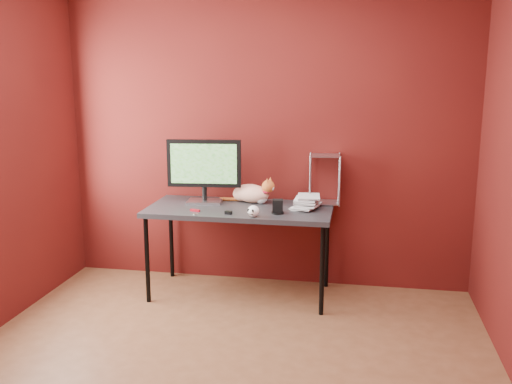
% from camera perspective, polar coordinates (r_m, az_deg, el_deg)
% --- Properties ---
extents(room, '(3.52, 3.52, 2.61)m').
position_cam_1_polar(room, '(3.19, -4.18, 4.85)').
color(room, brown).
rests_on(room, ground).
extents(desk, '(1.50, 0.70, 0.75)m').
position_cam_1_polar(desk, '(4.67, -1.62, -2.14)').
color(desk, black).
rests_on(desk, ground).
extents(monitor, '(0.62, 0.23, 0.54)m').
position_cam_1_polar(monitor, '(4.78, -5.21, 2.41)').
color(monitor, '#A5A5AA').
rests_on(monitor, desk).
extents(cat, '(0.48, 0.28, 0.23)m').
position_cam_1_polar(cat, '(4.82, -0.44, -0.11)').
color(cat, orange).
rests_on(cat, desk).
extents(skull_mug, '(0.09, 0.10, 0.09)m').
position_cam_1_polar(skull_mug, '(4.34, -0.26, -1.92)').
color(skull_mug, white).
rests_on(skull_mug, desk).
extents(speaker, '(0.10, 0.10, 0.11)m').
position_cam_1_polar(speaker, '(4.45, 2.18, -1.52)').
color(speaker, black).
rests_on(speaker, desk).
extents(book_stack, '(0.24, 0.28, 1.18)m').
position_cam_1_polar(book_stack, '(4.57, 4.17, 5.69)').
color(book_stack, beige).
rests_on(book_stack, desk).
extents(wire_rack, '(0.26, 0.22, 0.42)m').
position_cam_1_polar(wire_rack, '(4.78, 6.89, 1.29)').
color(wire_rack, '#A5A5AA').
rests_on(wire_rack, desk).
extents(pocket_knife, '(0.08, 0.04, 0.02)m').
position_cam_1_polar(pocket_knife, '(4.55, -6.12, -1.84)').
color(pocket_knife, '#A00C18').
rests_on(pocket_knife, desk).
extents(black_gadget, '(0.06, 0.04, 0.03)m').
position_cam_1_polar(black_gadget, '(4.44, -2.78, -2.07)').
color(black_gadget, black).
rests_on(black_gadget, desk).
extents(washer, '(0.04, 0.04, 0.00)m').
position_cam_1_polar(washer, '(4.46, -6.05, -2.21)').
color(washer, '#A5A5AA').
rests_on(washer, desk).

